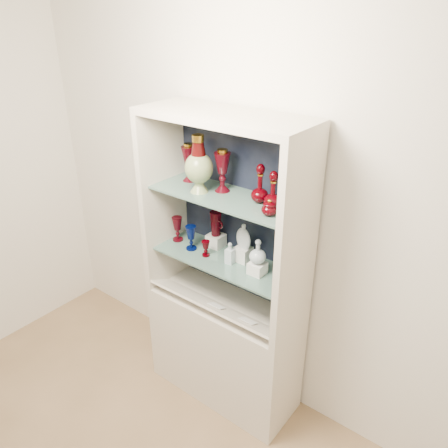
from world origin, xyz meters
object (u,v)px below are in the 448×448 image
Objects in this scene: flat_flask at (243,236)px; clear_round_decanter at (258,252)px; cameo_medallion at (300,253)px; ruby_goblet_small at (206,248)px; ruby_pitcher at (216,224)px; pedestal_lamp_right at (222,171)px; clear_square_bottle at (230,253)px; ruby_decanter_a at (260,181)px; ruby_goblet_tall at (177,229)px; lidded_bowl at (269,207)px; enamel_urn at (199,164)px; cobalt_goblet at (191,238)px; ruby_decanter_b at (273,189)px; pedestal_lamp_left at (189,162)px.

flat_flask is 0.17m from clear_round_decanter.
flat_flask is 0.36m from cameo_medallion.
cameo_medallion reaches higher than ruby_goblet_small.
flat_flask is at bearing 1.36° from ruby_pitcher.
pedestal_lamp_right is 1.58× the size of flat_flask.
clear_square_bottle is at bearing -31.24° from pedestal_lamp_right.
ruby_decanter_a reaches higher than ruby_goblet_tall.
lidded_bowl is (0.13, -0.11, -0.08)m from ruby_decanter_a.
ruby_goblet_tall is (-0.24, 0.05, -0.50)m from enamel_urn.
cobalt_goblet reaches higher than ruby_goblet_small.
ruby_goblet_small is 0.37m from clear_round_decanter.
cobalt_goblet is (-0.59, 0.04, -0.39)m from lidded_bowl.
flat_flask reaches higher than ruby_goblet_small.
pedestal_lamp_right is 2.45× the size of ruby_goblet_small.
ruby_decanter_b is at bearing 0.82° from ruby_pitcher.
clear_square_bottle is (0.30, 0.01, -0.01)m from cobalt_goblet.
ruby_decanter_a is 2.12× the size of cameo_medallion.
flat_flask reaches higher than ruby_goblet_tall.
cameo_medallion is (0.77, 0.04, -0.38)m from pedestal_lamp_left.
ruby_goblet_tall is 1.64× the size of ruby_goblet_small.
clear_round_decanter is at bearing -54.86° from ruby_decanter_a.
cameo_medallion reaches higher than cobalt_goblet.
clear_round_decanter is (-0.06, -0.03, -0.39)m from ruby_decanter_b.
pedestal_lamp_right reaches higher than ruby_decanter_b.
lidded_bowl is (0.49, -0.03, -0.12)m from enamel_urn.
pedestal_lamp_right reaches higher than clear_round_decanter.
lidded_bowl is 0.37m from cameo_medallion.
clear_square_bottle is at bearing 7.18° from enamel_urn.
enamel_urn is (0.17, -0.10, 0.05)m from pedestal_lamp_left.
ruby_decanter_b is at bearing 7.13° from ruby_goblet_small.
clear_square_bottle is 0.42m from cameo_medallion.
pedestal_lamp_left is 0.27m from pedestal_lamp_right.
ruby_goblet_tall is 1.20× the size of clear_square_bottle.
cameo_medallion is at bearing 6.39° from ruby_goblet_tall.
ruby_goblet_tall is 1.15× the size of clear_round_decanter.
ruby_pitcher is at bearing 87.28° from enamel_urn.
cameo_medallion is at bearing 3.13° from pedestal_lamp_left.
clear_square_bottle is at bearing -172.93° from ruby_decanter_b.
enamel_urn reaches higher than cobalt_goblet.
pedestal_lamp_left is 0.86m from cameo_medallion.
pedestal_lamp_right is 0.50m from clear_round_decanter.
flat_flask is at bearing -0.17° from pedestal_lamp_left.
cameo_medallion is at bearing 11.37° from ruby_pitcher.
clear_round_decanter is at bearing -7.05° from pedestal_lamp_left.
enamel_urn is 0.54m from ruby_goblet_small.
lidded_bowl is at bearing -17.16° from flat_flask.
pedestal_lamp_right is 1.13× the size of ruby_decanter_b.
ruby_goblet_small is 0.65× the size of flat_flask.
lidded_bowl is at bearing -10.73° from clear_square_bottle.
flat_flask is (0.42, -0.00, -0.37)m from pedestal_lamp_left.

